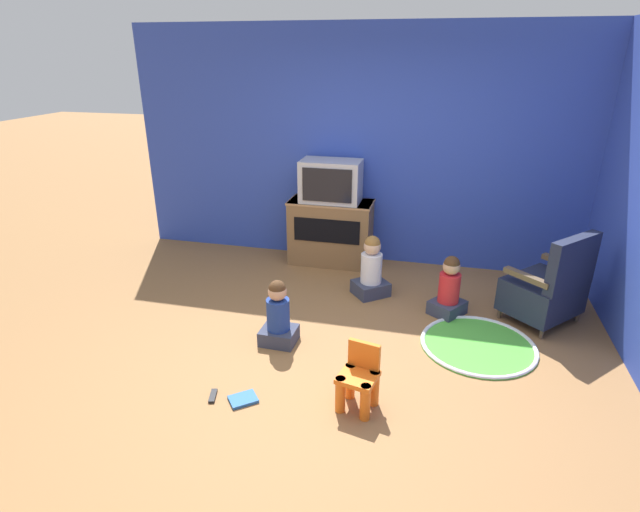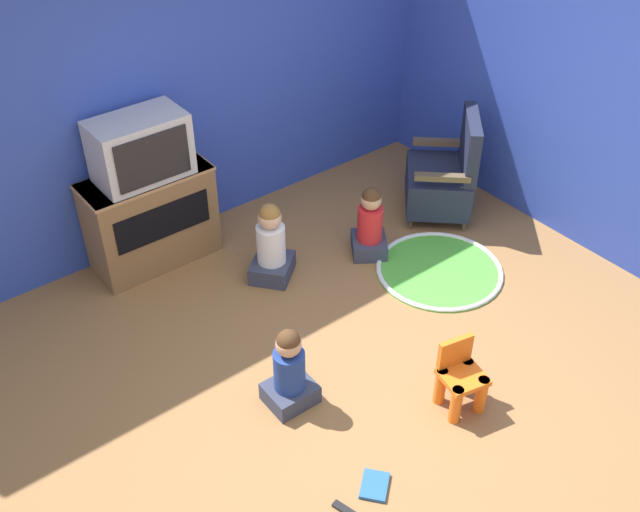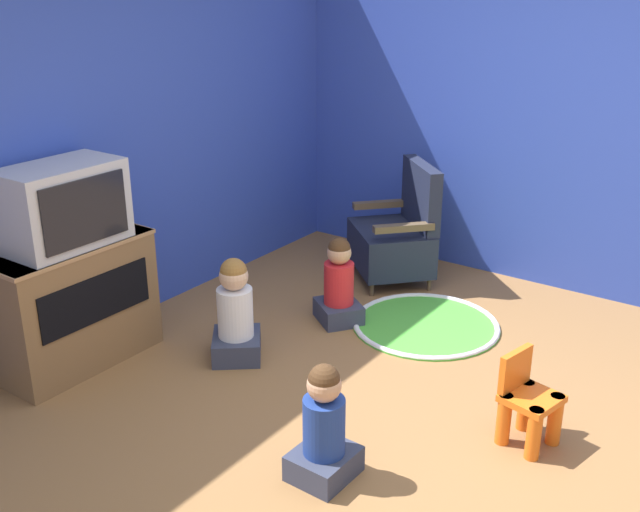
% 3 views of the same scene
% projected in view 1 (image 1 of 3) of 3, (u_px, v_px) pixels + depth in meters
% --- Properties ---
extents(ground_plane, '(30.00, 30.00, 0.00)m').
position_uv_depth(ground_plane, '(339.00, 367.00, 4.06)').
color(ground_plane, olive).
extents(wall_back, '(5.39, 0.12, 2.69)m').
position_uv_depth(wall_back, '(358.00, 148.00, 5.77)').
color(wall_back, '#2D47B2').
rests_on(wall_back, ground_plane).
extents(tv_cabinet, '(0.98, 0.44, 0.77)m').
position_uv_depth(tv_cabinet, '(331.00, 231.00, 5.92)').
color(tv_cabinet, brown).
rests_on(tv_cabinet, ground_plane).
extents(television, '(0.68, 0.41, 0.48)m').
position_uv_depth(television, '(331.00, 181.00, 5.68)').
color(television, '#B7B7BC').
rests_on(television, tv_cabinet).
extents(black_armchair, '(0.83, 0.84, 0.91)m').
position_uv_depth(black_armchair, '(548.00, 288.00, 4.61)').
color(black_armchair, brown).
rests_on(black_armchair, ground_plane).
extents(yellow_kid_chair, '(0.31, 0.30, 0.49)m').
position_uv_depth(yellow_kid_chair, '(359.00, 382.00, 3.54)').
color(yellow_kid_chair, orange).
rests_on(yellow_kid_chair, ground_plane).
extents(play_mat, '(1.00, 1.00, 0.04)m').
position_uv_depth(play_mat, '(478.00, 345.00, 4.35)').
color(play_mat, green).
rests_on(play_mat, ground_plane).
extents(child_watching_left, '(0.40, 0.41, 0.61)m').
position_uv_depth(child_watching_left, '(449.00, 289.00, 4.79)').
color(child_watching_left, '#33384C').
rests_on(child_watching_left, ground_plane).
extents(child_watching_center, '(0.44, 0.44, 0.66)m').
position_uv_depth(child_watching_center, '(371.00, 270.00, 5.16)').
color(child_watching_center, '#33384C').
rests_on(child_watching_center, ground_plane).
extents(child_watching_right, '(0.31, 0.27, 0.60)m').
position_uv_depth(child_watching_right, '(278.00, 316.00, 4.31)').
color(child_watching_right, '#33384C').
rests_on(child_watching_right, ground_plane).
extents(book, '(0.25, 0.24, 0.02)m').
position_uv_depth(book, '(243.00, 399.00, 3.67)').
color(book, '#235699').
rests_on(book, ground_plane).
extents(remote_control, '(0.08, 0.16, 0.02)m').
position_uv_depth(remote_control, '(213.00, 396.00, 3.71)').
color(remote_control, black).
rests_on(remote_control, ground_plane).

